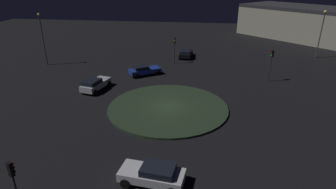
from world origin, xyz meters
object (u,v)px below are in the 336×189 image
at_px(car_black, 186,53).
at_px(traffic_light_northeast, 14,178).
at_px(traffic_light_south, 175,45).
at_px(traffic_light_southwest, 271,60).
at_px(car_blue, 144,70).
at_px(streetlamp_southeast, 42,34).
at_px(store_building, 332,26).
at_px(streetlamp_southwest, 322,26).
at_px(car_silver, 95,84).
at_px(car_white, 153,174).

distance_m(car_black, traffic_light_northeast, 36.64).
xyz_separation_m(traffic_light_south, traffic_light_southwest, (-13.47, 6.43, 0.03)).
height_order(car_blue, streetlamp_southeast, streetlamp_southeast).
height_order(car_black, store_building, store_building).
bearing_deg(traffic_light_south, streetlamp_southwest, 101.68).
distance_m(car_blue, traffic_light_south, 7.55).
bearing_deg(traffic_light_northeast, streetlamp_southwest, -14.08).
distance_m(car_blue, streetlamp_southwest, 30.77).
bearing_deg(store_building, car_silver, 82.43).
bearing_deg(traffic_light_southwest, traffic_light_south, -64.78).
xyz_separation_m(car_blue, streetlamp_southwest, (-27.48, -13.05, 4.59)).
bearing_deg(traffic_light_northeast, car_blue, 19.06).
xyz_separation_m(car_silver, traffic_light_southwest, (-21.87, -6.14, 2.24)).
bearing_deg(car_silver, car_white, -134.28).
height_order(car_blue, car_black, car_blue).
height_order(car_black, streetlamp_southeast, streetlamp_southeast).
bearing_deg(streetlamp_southwest, traffic_light_southwest, 51.94).
distance_m(car_blue, traffic_light_northeast, 25.93).
bearing_deg(car_white, streetlamp_southeast, -42.02).
bearing_deg(car_white, streetlamp_southwest, -115.51).
relative_size(car_white, streetlamp_southeast, 0.58).
distance_m(car_black, streetlamp_southeast, 23.13).
distance_m(car_black, traffic_light_southwest, 15.97).
bearing_deg(streetlamp_southeast, car_silver, 141.81).
relative_size(car_white, traffic_light_south, 1.09).
distance_m(car_silver, traffic_light_south, 15.27).
relative_size(car_silver, traffic_light_southwest, 1.09).
height_order(car_silver, store_building, store_building).
bearing_deg(car_black, store_building, -59.04).
bearing_deg(traffic_light_south, car_black, 154.42).
xyz_separation_m(car_white, streetlamp_southeast, (21.88, -24.81, 4.09)).
distance_m(car_black, store_building, 33.27).
relative_size(traffic_light_northeast, traffic_light_southwest, 0.89).
relative_size(traffic_light_southwest, streetlamp_southwest, 0.54).
bearing_deg(traffic_light_southwest, car_silver, -23.61).
relative_size(car_blue, traffic_light_south, 1.10).
bearing_deg(car_blue, streetlamp_southeast, 135.96).
bearing_deg(store_building, traffic_light_south, 75.63).
bearing_deg(car_white, car_blue, -69.41).
distance_m(traffic_light_southwest, store_building, 31.34).
relative_size(traffic_light_south, store_building, 0.11).
height_order(car_white, traffic_light_south, traffic_light_south).
relative_size(car_white, traffic_light_southwest, 1.08).
xyz_separation_m(car_white, traffic_light_northeast, (7.19, 3.79, 1.95)).
bearing_deg(traffic_light_northeast, car_black, 12.03).
relative_size(car_silver, streetlamp_southwest, 0.59).
bearing_deg(traffic_light_northeast, store_building, -11.94).
relative_size(car_silver, store_building, 0.13).
distance_m(car_silver, store_building, 50.77).
relative_size(car_black, store_building, 0.12).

